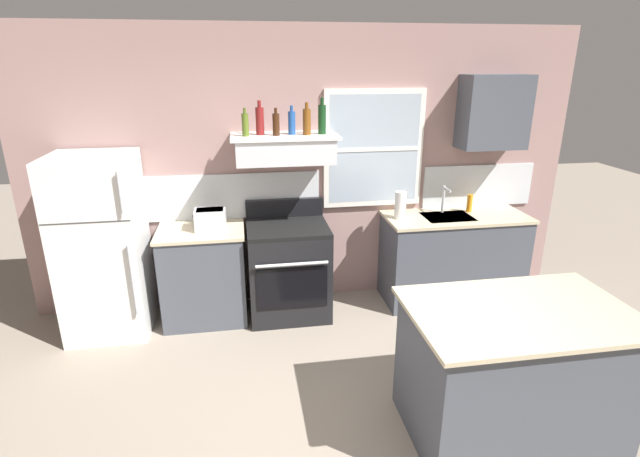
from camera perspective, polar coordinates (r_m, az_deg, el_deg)
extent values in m
plane|color=gray|center=(3.43, 4.53, -24.60)|extent=(16.00, 16.00, 0.00)
cube|color=gray|center=(4.77, -1.45, 6.93)|extent=(5.40, 0.06, 2.70)
cube|color=silver|center=(4.77, -15.20, 3.51)|extent=(2.50, 0.02, 0.44)
cube|color=silver|center=(5.33, 18.23, 4.86)|extent=(1.20, 0.02, 0.44)
cube|color=white|center=(4.82, 6.40, 9.36)|extent=(1.00, 0.04, 1.15)
cube|color=#9EADBC|center=(4.80, 6.45, 9.33)|extent=(0.90, 0.01, 1.05)
cube|color=white|center=(4.80, 6.46, 9.32)|extent=(0.90, 0.02, 0.04)
cube|color=white|center=(4.68, -24.39, -1.95)|extent=(0.70, 0.68, 1.63)
cube|color=#333333|center=(4.26, -26.09, 0.62)|extent=(0.69, 0.00, 0.01)
cylinder|color=#A5A8AD|center=(4.34, -21.38, -5.77)|extent=(0.02, 0.02, 0.63)
cylinder|color=#A5A8AD|center=(4.09, -22.67, 3.92)|extent=(0.02, 0.02, 0.34)
cube|color=#474C56|center=(4.72, -13.56, -5.45)|extent=(0.76, 0.60, 0.88)
cube|color=#C6B793|center=(4.55, -14.00, -0.24)|extent=(0.79, 0.63, 0.03)
cube|color=silver|center=(4.49, -12.87, 1.07)|extent=(0.28, 0.20, 0.19)
cube|color=black|center=(4.46, -12.95, 2.15)|extent=(0.24, 0.16, 0.01)
cube|color=black|center=(4.49, -14.74, 1.39)|extent=(0.02, 0.03, 0.02)
cube|color=black|center=(4.69, -3.76, -5.17)|extent=(0.76, 0.64, 0.87)
cube|color=black|center=(4.52, -3.88, 0.09)|extent=(0.76, 0.64, 0.04)
cube|color=black|center=(4.76, -4.26, 2.48)|extent=(0.76, 0.06, 0.18)
cube|color=black|center=(4.40, -3.31, -7.09)|extent=(0.65, 0.01, 0.40)
cylinder|color=silver|center=(4.26, -3.32, -4.28)|extent=(0.65, 0.03, 0.03)
cube|color=silver|center=(4.43, -4.22, 9.34)|extent=(0.88, 0.48, 0.22)
cube|color=#262628|center=(4.22, -3.90, 7.75)|extent=(0.75, 0.02, 0.04)
cube|color=white|center=(4.41, -4.26, 10.91)|extent=(0.96, 0.52, 0.02)
cylinder|color=#4C601E|center=(4.33, -8.86, 12.05)|extent=(0.06, 0.06, 0.19)
cylinder|color=#4C601E|center=(4.32, -8.95, 13.65)|extent=(0.03, 0.03, 0.05)
cylinder|color=maroon|center=(4.40, -7.15, 12.53)|extent=(0.07, 0.07, 0.24)
cylinder|color=maroon|center=(4.38, -7.23, 14.47)|extent=(0.03, 0.03, 0.06)
cylinder|color=#381E0F|center=(4.34, -5.24, 12.19)|extent=(0.06, 0.06, 0.19)
cylinder|color=#381E0F|center=(4.33, -5.29, 13.76)|extent=(0.03, 0.03, 0.05)
cylinder|color=#1E478C|center=(4.39, -3.37, 12.40)|extent=(0.07, 0.07, 0.20)
cylinder|color=#1E478C|center=(4.38, -3.41, 14.05)|extent=(0.03, 0.03, 0.05)
cylinder|color=brown|center=(4.36, -1.58, 12.53)|extent=(0.07, 0.07, 0.23)
cylinder|color=brown|center=(4.35, -1.60, 14.38)|extent=(0.03, 0.03, 0.06)
cylinder|color=#143819|center=(4.41, 0.24, 12.81)|extent=(0.07, 0.07, 0.26)
cylinder|color=#143819|center=(4.40, 0.24, 14.87)|extent=(0.03, 0.03, 0.06)
cube|color=#474C56|center=(5.15, 15.40, -3.47)|extent=(1.40, 0.60, 0.88)
cube|color=#C6B793|center=(5.00, 15.86, 1.35)|extent=(1.43, 0.63, 0.03)
cube|color=#B7BABC|center=(4.93, 14.91, 1.32)|extent=(0.48, 0.36, 0.01)
cylinder|color=silver|center=(5.02, 14.42, 3.40)|extent=(0.03, 0.03, 0.28)
cylinder|color=silver|center=(4.91, 14.90, 4.49)|extent=(0.02, 0.16, 0.02)
cylinder|color=white|center=(4.73, 9.52, 2.74)|extent=(0.11, 0.11, 0.27)
cylinder|color=orange|center=(5.13, 17.33, 2.89)|extent=(0.06, 0.06, 0.18)
cube|color=#474C56|center=(3.51, 21.81, -15.71)|extent=(1.32, 0.82, 0.88)
cube|color=#C6B793|center=(3.28, 22.80, -9.14)|extent=(1.40, 0.90, 0.03)
cube|color=#474C56|center=(5.08, 19.92, 12.86)|extent=(0.64, 0.32, 0.70)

